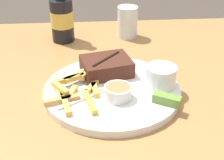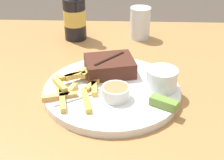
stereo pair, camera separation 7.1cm
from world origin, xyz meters
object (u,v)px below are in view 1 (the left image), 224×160
steak_portion (106,66)px  drinking_glass (128,22)px  coleslaw_cup (161,76)px  beer_bottle (62,18)px  dinner_plate (112,91)px  fork_utensil (81,99)px  dipping_sauce_cup (118,92)px  pickle_spear (167,99)px

steak_portion → drinking_glass: (0.09, 0.27, 0.01)m
coleslaw_cup → beer_bottle: beer_bottle is taller
dinner_plate → steak_portion: (-0.01, 0.07, 0.03)m
steak_portion → fork_utensil: steak_portion is taller
beer_bottle → drinking_glass: (0.21, 0.01, -0.03)m
coleslaw_cup → dinner_plate: bearing=178.1°
dinner_plate → drinking_glass: bearing=77.4°
drinking_glass → dinner_plate: bearing=-102.6°
coleslaw_cup → beer_bottle: size_ratio=0.33×
dipping_sauce_cup → pickle_spear: dipping_sauce_cup is taller
dinner_plate → coleslaw_cup: (0.11, -0.00, 0.04)m
dinner_plate → coleslaw_cup: size_ratio=4.51×
drinking_glass → dipping_sauce_cup: bearing=-99.8°
dipping_sauce_cup → fork_utensil: 0.08m
beer_bottle → coleslaw_cup: bearing=-53.7°
coleslaw_cup → beer_bottle: 0.41m
dipping_sauce_cup → fork_utensil: (-0.08, -0.00, -0.01)m
fork_utensil → beer_bottle: beer_bottle is taller
beer_bottle → drinking_glass: 0.21m
steak_portion → dipping_sauce_cup: 0.12m
pickle_spear → coleslaw_cup: bearing=88.5°
dinner_plate → fork_utensil: 0.08m
steak_portion → dipping_sauce_cup: steak_portion is taller
pickle_spear → drinking_glass: bearing=94.8°
dipping_sauce_cup → drinking_glass: size_ratio=0.61×
coleslaw_cup → pickle_spear: (-0.00, -0.07, -0.02)m
dinner_plate → steak_portion: steak_portion is taller
coleslaw_cup → dipping_sauce_cup: coleslaw_cup is taller
coleslaw_cup → dipping_sauce_cup: size_ratio=1.15×
beer_bottle → dinner_plate: bearing=-68.3°
dinner_plate → drinking_glass: size_ratio=3.15×
dinner_plate → pickle_spear: pickle_spear is taller
coleslaw_cup → drinking_glass: (-0.04, 0.35, 0.00)m
fork_utensil → coleslaw_cup: bearing=-20.0°
coleslaw_cup → drinking_glass: 0.35m
coleslaw_cup → drinking_glass: bearing=96.0°
steak_portion → coleslaw_cup: (0.12, -0.07, 0.01)m
dipping_sauce_cup → pickle_spear: bearing=-16.0°
beer_bottle → steak_portion: bearing=-64.8°
steak_portion → dipping_sauce_cup: bearing=-80.7°
dinner_plate → fork_utensil: (-0.07, -0.05, 0.01)m
coleslaw_cup → fork_utensil: (-0.18, -0.04, -0.03)m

